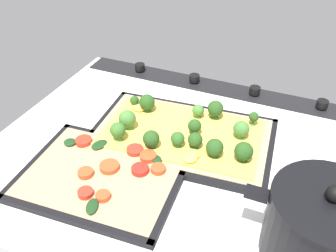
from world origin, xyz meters
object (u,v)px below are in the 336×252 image
at_px(cooking_pot, 321,229).
at_px(veggie_pizza_back, 104,173).
at_px(broccoli_pizza, 182,132).
at_px(baking_tray_back, 102,177).
at_px(baking_tray_front, 182,137).

bearing_deg(cooking_pot, veggie_pizza_back, -3.40).
height_order(broccoli_pizza, veggie_pizza_back, broccoli_pizza).
height_order(baking_tray_back, veggie_pizza_back, veggie_pizza_back).
bearing_deg(baking_tray_front, broccoli_pizza, 125.83).
xyz_separation_m(veggie_pizza_back, cooking_pot, (-0.39, 0.02, 0.05)).
xyz_separation_m(broccoli_pizza, baking_tray_back, (0.10, 0.17, -0.02)).
relative_size(baking_tray_back, cooking_pot, 1.36).
distance_m(baking_tray_back, veggie_pizza_back, 0.01).
bearing_deg(baking_tray_back, veggie_pizza_back, -117.25).
xyz_separation_m(baking_tray_back, veggie_pizza_back, (-0.00, -0.01, 0.01)).
relative_size(baking_tray_front, baking_tray_back, 1.30).
bearing_deg(cooking_pot, baking_tray_front, -33.52).
distance_m(baking_tray_front, baking_tray_back, 0.20).
height_order(baking_tray_front, cooking_pot, cooking_pot).
bearing_deg(veggie_pizza_back, baking_tray_front, -119.24).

